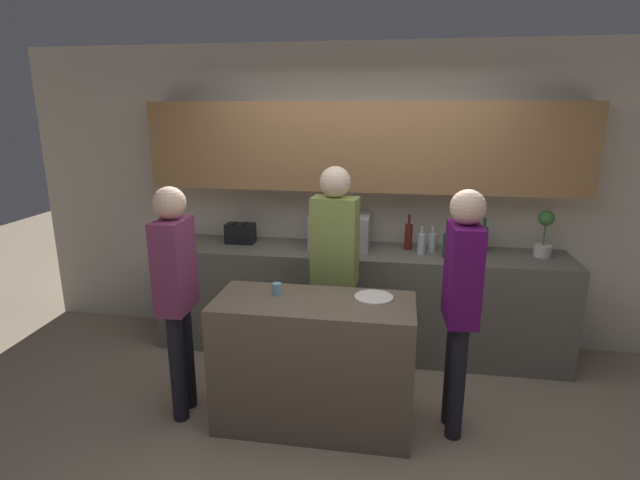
% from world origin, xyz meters
% --- Properties ---
extents(ground_plane, '(14.00, 14.00, 0.00)m').
position_xyz_m(ground_plane, '(0.00, 0.00, 0.00)').
color(ground_plane, gray).
extents(back_wall, '(6.40, 0.40, 2.70)m').
position_xyz_m(back_wall, '(0.00, 1.66, 1.54)').
color(back_wall, beige).
rests_on(back_wall, ground_plane).
extents(back_counter, '(3.60, 0.62, 0.94)m').
position_xyz_m(back_counter, '(0.00, 1.39, 0.47)').
color(back_counter, '#6B665B').
rests_on(back_counter, ground_plane).
extents(kitchen_island, '(1.34, 0.58, 0.92)m').
position_xyz_m(kitchen_island, '(-0.19, 0.23, 0.46)').
color(kitchen_island, brown).
rests_on(kitchen_island, ground_plane).
extents(microwave, '(0.52, 0.39, 0.30)m').
position_xyz_m(microwave, '(-0.17, 1.46, 1.09)').
color(microwave, '#B7BABC').
rests_on(microwave, back_counter).
extents(toaster, '(0.26, 0.16, 0.18)m').
position_xyz_m(toaster, '(-1.09, 1.46, 1.03)').
color(toaster, black).
rests_on(toaster, back_counter).
extents(potted_plant, '(0.14, 0.14, 0.39)m').
position_xyz_m(potted_plant, '(1.54, 1.46, 1.14)').
color(potted_plant, silver).
rests_on(potted_plant, back_counter).
extents(bottle_0, '(0.07, 0.07, 0.31)m').
position_xyz_m(bottle_0, '(0.43, 1.49, 1.06)').
color(bottle_0, maroon).
rests_on(bottle_0, back_counter).
extents(bottle_1, '(0.07, 0.07, 0.25)m').
position_xyz_m(bottle_1, '(0.54, 1.36, 1.03)').
color(bottle_1, silver).
rests_on(bottle_1, back_counter).
extents(bottle_2, '(0.07, 0.07, 0.22)m').
position_xyz_m(bottle_2, '(0.63, 1.46, 1.02)').
color(bottle_2, silver).
rests_on(bottle_2, back_counter).
extents(bottle_3, '(0.07, 0.07, 0.28)m').
position_xyz_m(bottle_3, '(0.75, 1.31, 1.04)').
color(bottle_3, '#194723').
rests_on(bottle_3, back_counter).
extents(bottle_4, '(0.08, 0.08, 0.32)m').
position_xyz_m(bottle_4, '(0.85, 1.38, 1.06)').
color(bottle_4, '#472814').
rests_on(bottle_4, back_counter).
extents(bottle_5, '(0.08, 0.08, 0.28)m').
position_xyz_m(bottle_5, '(0.97, 1.51, 1.04)').
color(bottle_5, '#472814').
rests_on(bottle_5, back_counter).
extents(bottle_6, '(0.07, 0.07, 0.30)m').
position_xyz_m(bottle_6, '(1.06, 1.50, 1.05)').
color(bottle_6, '#194723').
rests_on(bottle_6, back_counter).
extents(plate_on_island, '(0.26, 0.26, 0.01)m').
position_xyz_m(plate_on_island, '(0.20, 0.34, 0.92)').
color(plate_on_island, white).
rests_on(plate_on_island, kitchen_island).
extents(cup_0, '(0.06, 0.06, 0.08)m').
position_xyz_m(cup_0, '(-0.46, 0.30, 0.95)').
color(cup_0, '#75B3C7').
rests_on(cup_0, kitchen_island).
extents(person_left, '(0.22, 0.35, 1.67)m').
position_xyz_m(person_left, '(0.76, 0.30, 1.00)').
color(person_left, black).
rests_on(person_left, ground_plane).
extents(person_center, '(0.36, 0.23, 1.74)m').
position_xyz_m(person_center, '(-0.13, 0.78, 1.04)').
color(person_center, black).
rests_on(person_center, ground_plane).
extents(person_right, '(0.22, 0.35, 1.66)m').
position_xyz_m(person_right, '(-1.14, 0.19, 0.99)').
color(person_right, black).
rests_on(person_right, ground_plane).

